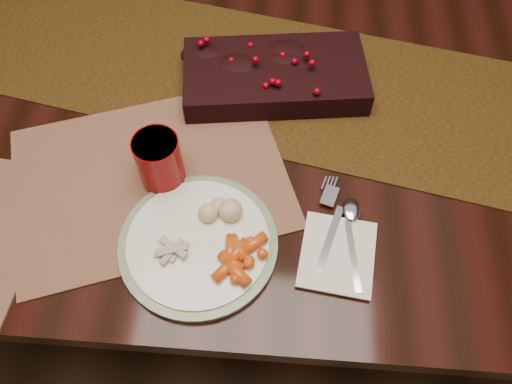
# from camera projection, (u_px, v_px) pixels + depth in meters

# --- Properties ---
(floor) EXTENTS (5.00, 5.00, 0.00)m
(floor) POSITION_uv_depth(u_px,v_px,m) (252.00, 255.00, 1.65)
(floor) COLOR black
(floor) RESTS_ON ground
(dining_table) EXTENTS (1.80, 1.00, 0.75)m
(dining_table) POSITION_uv_depth(u_px,v_px,m) (251.00, 197.00, 1.33)
(dining_table) COLOR black
(dining_table) RESTS_ON floor
(table_runner) EXTENTS (1.88, 0.74, 0.00)m
(table_runner) POSITION_uv_depth(u_px,v_px,m) (254.00, 77.00, 1.04)
(table_runner) COLOR #482809
(table_runner) RESTS_ON dining_table
(centerpiece) EXTENTS (0.38, 0.23, 0.07)m
(centerpiece) POSITION_uv_depth(u_px,v_px,m) (275.00, 73.00, 1.00)
(centerpiece) COLOR black
(centerpiece) RESTS_ON table_runner
(placemat_main) EXTENTS (0.58, 0.50, 0.00)m
(placemat_main) POSITION_uv_depth(u_px,v_px,m) (150.00, 178.00, 0.91)
(placemat_main) COLOR brown
(placemat_main) RESTS_ON dining_table
(dinner_plate) EXTENTS (0.31, 0.31, 0.01)m
(dinner_plate) POSITION_uv_depth(u_px,v_px,m) (198.00, 243.00, 0.83)
(dinner_plate) COLOR white
(dinner_plate) RESTS_ON placemat_main
(baby_carrots) EXTENTS (0.11, 0.10, 0.02)m
(baby_carrots) POSITION_uv_depth(u_px,v_px,m) (229.00, 254.00, 0.80)
(baby_carrots) COLOR #D54B11
(baby_carrots) RESTS_ON dinner_plate
(mashed_potatoes) EXTENTS (0.08, 0.07, 0.04)m
(mashed_potatoes) POSITION_uv_depth(u_px,v_px,m) (220.00, 207.00, 0.84)
(mashed_potatoes) COLOR #CAB282
(mashed_potatoes) RESTS_ON dinner_plate
(turkey_shreds) EXTENTS (0.08, 0.07, 0.01)m
(turkey_shreds) POSITION_uv_depth(u_px,v_px,m) (172.00, 250.00, 0.81)
(turkey_shreds) COLOR #C4A992
(turkey_shreds) RESTS_ON dinner_plate
(napkin) EXTENTS (0.14, 0.15, 0.00)m
(napkin) POSITION_uv_depth(u_px,v_px,m) (338.00, 254.00, 0.83)
(napkin) COLOR white
(napkin) RESTS_ON placemat_main
(fork) EXTENTS (0.07, 0.17, 0.00)m
(fork) POSITION_uv_depth(u_px,v_px,m) (330.00, 227.00, 0.85)
(fork) COLOR silver
(fork) RESTS_ON napkin
(spoon) EXTENTS (0.05, 0.16, 0.00)m
(spoon) POSITION_uv_depth(u_px,v_px,m) (352.00, 241.00, 0.83)
(spoon) COLOR white
(spoon) RESTS_ON napkin
(red_cup) EXTENTS (0.09, 0.09, 0.11)m
(red_cup) POSITION_uv_depth(u_px,v_px,m) (160.00, 162.00, 0.86)
(red_cup) COLOR #820000
(red_cup) RESTS_ON placemat_main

